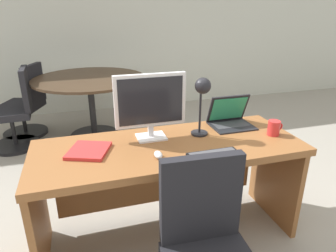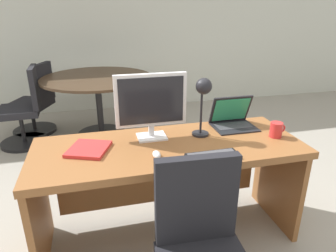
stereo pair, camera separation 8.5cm
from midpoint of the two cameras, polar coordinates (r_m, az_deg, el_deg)
ground at (r=3.67m, az=-7.29°, el=-4.58°), size 12.00×12.00×0.00m
back_wall at (r=5.05m, az=-11.73°, el=18.83°), size 10.00×0.10×2.80m
desk at (r=2.15m, az=-1.20°, el=-7.74°), size 1.79×0.68×0.75m
monitor at (r=2.04m, az=-4.51°, el=4.38°), size 0.49×0.16×0.45m
laptop at (r=2.37m, az=10.49°, el=1.86°), size 0.32×0.26×0.23m
keyboard at (r=1.88m, az=7.34°, el=-5.46°), size 0.32×0.12×0.02m
mouse at (r=1.85m, az=-3.16°, el=-5.43°), size 0.05×0.09×0.04m
desk_lamp at (r=2.07m, az=5.28°, el=6.03°), size 0.12×0.14×0.42m
book at (r=1.99m, az=-15.84°, el=-4.47°), size 0.31×0.32×0.02m
coffee_mug at (r=2.27m, az=18.28°, el=-0.34°), size 0.11×0.09×0.11m
meeting_table at (r=3.96m, az=-14.90°, el=6.13°), size 1.37×1.37×0.79m
meeting_chair_near at (r=4.06m, az=-27.11°, el=1.68°), size 0.56×0.56×0.96m
meeting_chair_far at (r=4.39m, az=-25.57°, el=3.08°), size 0.61×0.60×0.94m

